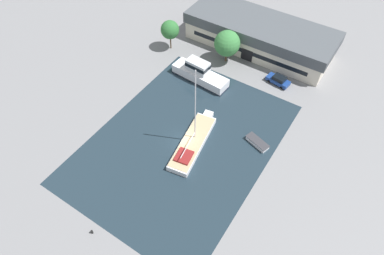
{
  "coord_description": "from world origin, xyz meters",
  "views": [
    {
      "loc": [
        19.45,
        -27.23,
        42.64
      ],
      "look_at": [
        0.0,
        2.64,
        1.0
      ],
      "focal_mm": 32.0,
      "sensor_mm": 36.0,
      "label": 1
    }
  ],
  "objects_px": {
    "quay_tree_near_building": "(227,43)",
    "parked_car": "(278,80)",
    "quay_tree_by_water": "(170,30)",
    "sailboat_moored": "(193,142)",
    "small_dinghy": "(257,142)",
    "warehouse_building": "(260,35)",
    "motor_cruiser": "(199,73)"
  },
  "relations": [
    {
      "from": "quay_tree_near_building",
      "to": "motor_cruiser",
      "type": "relative_size",
      "value": 0.58
    },
    {
      "from": "quay_tree_near_building",
      "to": "parked_car",
      "type": "xyz_separation_m",
      "value": [
        11.31,
        -0.5,
        -3.27
      ]
    },
    {
      "from": "quay_tree_near_building",
      "to": "small_dinghy",
      "type": "xyz_separation_m",
      "value": [
        14.37,
        -15.39,
        -3.73
      ]
    },
    {
      "from": "warehouse_building",
      "to": "sailboat_moored",
      "type": "bearing_deg",
      "value": -84.74
    },
    {
      "from": "warehouse_building",
      "to": "motor_cruiser",
      "type": "relative_size",
      "value": 2.63
    },
    {
      "from": "parked_car",
      "to": "sailboat_moored",
      "type": "xyz_separation_m",
      "value": [
        -5.35,
        -20.52,
        -0.21
      ]
    },
    {
      "from": "quay_tree_by_water",
      "to": "sailboat_moored",
      "type": "bearing_deg",
      "value": -46.82
    },
    {
      "from": "warehouse_building",
      "to": "motor_cruiser",
      "type": "xyz_separation_m",
      "value": [
        -4.69,
        -15.19,
        -1.42
      ]
    },
    {
      "from": "parked_car",
      "to": "small_dinghy",
      "type": "bearing_deg",
      "value": -159.92
    },
    {
      "from": "quay_tree_by_water",
      "to": "quay_tree_near_building",
      "type": "bearing_deg",
      "value": 12.18
    },
    {
      "from": "parked_car",
      "to": "sailboat_moored",
      "type": "relative_size",
      "value": 0.32
    },
    {
      "from": "parked_car",
      "to": "sailboat_moored",
      "type": "bearing_deg",
      "value": 173.86
    },
    {
      "from": "small_dinghy",
      "to": "warehouse_building",
      "type": "bearing_deg",
      "value": -136.85
    },
    {
      "from": "parked_car",
      "to": "small_dinghy",
      "type": "relative_size",
      "value": 1.09
    },
    {
      "from": "sailboat_moored",
      "to": "quay_tree_near_building",
      "type": "bearing_deg",
      "value": 96.39
    },
    {
      "from": "quay_tree_near_building",
      "to": "sailboat_moored",
      "type": "height_order",
      "value": "sailboat_moored"
    },
    {
      "from": "quay_tree_near_building",
      "to": "sailboat_moored",
      "type": "bearing_deg",
      "value": -74.16
    },
    {
      "from": "quay_tree_near_building",
      "to": "motor_cruiser",
      "type": "distance_m",
      "value": 8.04
    },
    {
      "from": "quay_tree_near_building",
      "to": "parked_car",
      "type": "relative_size",
      "value": 1.44
    },
    {
      "from": "warehouse_building",
      "to": "quay_tree_by_water",
      "type": "distance_m",
      "value": 17.98
    },
    {
      "from": "quay_tree_by_water",
      "to": "small_dinghy",
      "type": "height_order",
      "value": "quay_tree_by_water"
    },
    {
      "from": "small_dinghy",
      "to": "motor_cruiser",
      "type": "bearing_deg",
      "value": -99.15
    },
    {
      "from": "quay_tree_near_building",
      "to": "quay_tree_by_water",
      "type": "distance_m",
      "value": 11.71
    },
    {
      "from": "warehouse_building",
      "to": "sailboat_moored",
      "type": "distance_m",
      "value": 28.97
    },
    {
      "from": "quay_tree_by_water",
      "to": "small_dinghy",
      "type": "relative_size",
      "value": 1.47
    },
    {
      "from": "quay_tree_near_building",
      "to": "small_dinghy",
      "type": "distance_m",
      "value": 21.38
    },
    {
      "from": "quay_tree_near_building",
      "to": "sailboat_moored",
      "type": "xyz_separation_m",
      "value": [
        5.96,
        -21.02,
        -3.49
      ]
    },
    {
      "from": "warehouse_building",
      "to": "sailboat_moored",
      "type": "height_order",
      "value": "sailboat_moored"
    },
    {
      "from": "warehouse_building",
      "to": "parked_car",
      "type": "height_order",
      "value": "warehouse_building"
    },
    {
      "from": "warehouse_building",
      "to": "quay_tree_near_building",
      "type": "height_order",
      "value": "quay_tree_near_building"
    },
    {
      "from": "warehouse_building",
      "to": "small_dinghy",
      "type": "height_order",
      "value": "warehouse_building"
    },
    {
      "from": "sailboat_moored",
      "to": "warehouse_building",
      "type": "bearing_deg",
      "value": 85.87
    }
  ]
}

